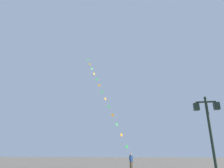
# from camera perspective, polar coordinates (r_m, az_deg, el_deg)

# --- Properties ---
(twin_lantern_lamp_post) EXTENTS (1.33, 0.28, 4.69)m
(twin_lantern_lamp_post) POSITION_cam_1_polar(r_m,az_deg,el_deg) (12.00, 25.95, -9.88)
(twin_lantern_lamp_post) COLOR #1E2D23
(twin_lantern_lamp_post) RESTS_ON ground_plane
(kite_train) EXTENTS (10.43, 12.70, 20.84)m
(kite_train) POSITION_cam_1_polar(r_m,az_deg,el_deg) (33.13, -2.46, -3.06)
(kite_train) COLOR brown
(kite_train) RESTS_ON ground_plane
(kite_flyer) EXTENTS (0.47, 0.60, 1.71)m
(kite_flyer) POSITION_cam_1_polar(r_m,az_deg,el_deg) (23.51, 5.47, -21.08)
(kite_flyer) COLOR brown
(kite_flyer) RESTS_ON ground_plane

